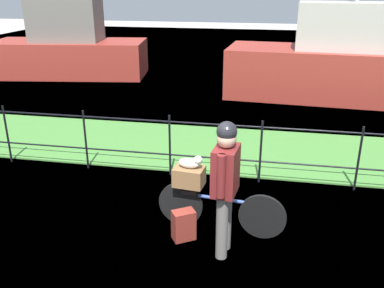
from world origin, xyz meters
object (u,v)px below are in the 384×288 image
Objects in this scene: terrier_dog at (191,162)px; wooden_crate at (189,176)px; cyclist_person at (225,178)px; bicycle_main at (219,209)px; moored_boat_near at (69,48)px; backpack_on_paving at (184,225)px; moored_boat_mid at (348,65)px.

wooden_crate is at bearing 173.54° from terrier_dog.
bicycle_main is at bearing 104.57° from cyclist_person.
backpack_on_paving is at bearing -56.74° from moored_boat_near.
moored_boat_near is at bearing 170.67° from moored_boat_mid.
moored_boat_mid reaches higher than terrier_dog.
terrier_dog is at bearing -112.54° from moored_boat_mid.
moored_boat_mid is (8.93, -1.47, 0.03)m from moored_boat_near.
terrier_dog reaches higher than wooden_crate.
moored_boat_near is (-5.91, 8.68, 0.20)m from wooden_crate.
wooden_crate is 7.82m from moored_boat_mid.
cyclist_person is at bearing -107.90° from moored_boat_mid.
backpack_on_paving is 0.06× the size of moored_boat_mid.
terrier_dog is at bearing -55.64° from moored_boat_near.
moored_boat_mid is (2.62, 7.25, 0.64)m from bicycle_main.
terrier_dog is 0.80m from backpack_on_paving.
cyclist_person is (0.50, -0.51, 0.07)m from terrier_dog.
wooden_crate is 0.96× the size of backpack_on_paving.
moored_boat_mid is at bearing 67.46° from terrier_dog.
cyclist_person reaches higher than terrier_dog.
moored_boat_near reaches higher than cyclist_person.
cyclist_person is 0.98m from backpack_on_paving.
moored_boat_near is at bearing 125.00° from cyclist_person.
bicycle_main is 0.72m from terrier_dog.
wooden_crate is at bearing 173.54° from bicycle_main.
terrier_dog reaches higher than bicycle_main.
cyclist_person reaches higher than bicycle_main.
wooden_crate is 0.62m from backpack_on_paving.
cyclist_person is at bearing -75.43° from bicycle_main.
moored_boat_near is at bearing 124.26° from wooden_crate.
terrier_dog is 0.80× the size of backpack_on_paving.
bicycle_main is 0.32× the size of moored_boat_near.
bicycle_main is 0.83m from cyclist_person.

